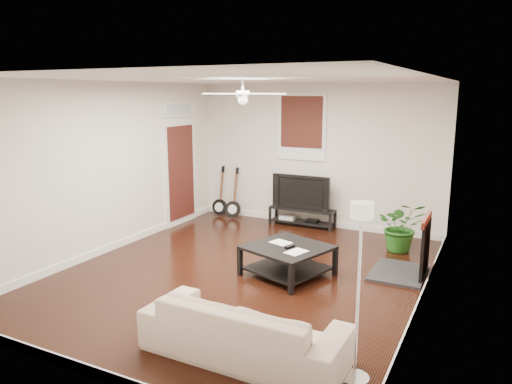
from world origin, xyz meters
TOP-DOWN VIEW (x-y plane):
  - room at (0.00, 0.00)m, footprint 5.01×6.01m
  - brick_accent at (2.49, 1.00)m, footprint 0.02×2.20m
  - fireplace at (2.20, 1.00)m, footprint 0.80×1.10m
  - window_back at (-0.30, 2.97)m, footprint 1.00×0.06m
  - door_left at (-2.46, 1.90)m, footprint 0.08×1.00m
  - tv_stand at (-0.18, 2.78)m, footprint 1.31×0.35m
  - tv at (-0.18, 2.80)m, footprint 1.17×0.15m
  - coffee_table at (0.60, 0.23)m, footprint 1.31×1.31m
  - sofa at (1.09, -2.01)m, footprint 2.09×0.84m
  - floor_lamp at (2.20, -1.91)m, footprint 0.28×0.28m
  - potted_plant at (1.87, 2.09)m, footprint 0.94×0.88m
  - guitar_left at (-2.07, 2.75)m, footprint 0.35×0.26m
  - guitar_right at (-1.72, 2.72)m, footprint 0.37×0.29m
  - ceiling_fan at (0.00, 0.00)m, footprint 1.24×1.24m

SIDE VIEW (x-z plane):
  - tv_stand at x=-0.18m, z-range 0.00..0.37m
  - coffee_table at x=0.60m, z-range 0.00..0.44m
  - sofa at x=1.09m, z-range 0.00..0.61m
  - potted_plant at x=1.87m, z-range 0.00..0.86m
  - fireplace at x=2.20m, z-range 0.00..0.92m
  - guitar_left at x=-2.07m, z-range 0.00..1.08m
  - guitar_right at x=-1.72m, z-range 0.00..1.08m
  - tv at x=-0.18m, z-range 0.37..1.05m
  - floor_lamp at x=2.20m, z-range 0.00..1.70m
  - door_left at x=-2.46m, z-range 0.00..2.50m
  - room at x=0.00m, z-range 0.00..2.80m
  - brick_accent at x=2.49m, z-range 0.00..2.80m
  - window_back at x=-0.30m, z-range 1.30..2.60m
  - ceiling_fan at x=0.00m, z-range 2.44..2.76m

